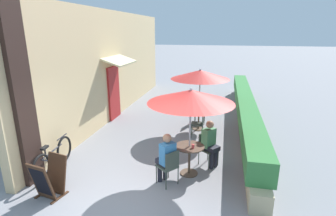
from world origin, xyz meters
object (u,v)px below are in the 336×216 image
(patio_umbrella_near, at_px, (191,96))
(seated_patron_near_left, at_px, (166,156))
(cafe_chair_near_left, at_px, (169,165))
(menu_board, at_px, (49,178))
(coffee_cup_mid, at_px, (195,108))
(patio_table_near, at_px, (189,154))
(cafe_chair_mid_right, at_px, (200,122))
(cafe_chair_mid_left, at_px, (198,110))
(patio_umbrella_mid, at_px, (200,75))
(patio_table_mid, at_px, (199,115))
(cafe_chair_near_right, at_px, (207,146))
(coffee_cup_near, at_px, (193,146))
(bicycle_leaning, at_px, (53,158))
(seated_patron_near_right, at_px, (210,142))

(patio_umbrella_near, bearing_deg, seated_patron_near_left, -131.52)
(cafe_chair_near_left, xyz_separation_m, menu_board, (-2.42, -0.95, -0.09))
(coffee_cup_mid, distance_m, menu_board, 5.35)
(patio_table_near, relative_size, cafe_chair_mid_right, 0.86)
(cafe_chair_mid_right, xyz_separation_m, menu_board, (-2.81, -3.98, -0.09))
(coffee_cup_mid, bearing_deg, cafe_chair_mid_left, 86.38)
(seated_patron_near_left, bearing_deg, cafe_chair_mid_right, 29.58)
(seated_patron_near_left, xyz_separation_m, patio_umbrella_mid, (0.37, 3.66, 1.31))
(patio_umbrella_mid, bearing_deg, patio_table_mid, 180.00)
(cafe_chair_near_right, relative_size, cafe_chair_mid_left, 1.00)
(coffee_cup_near, height_order, coffee_cup_mid, same)
(seated_patron_near_left, relative_size, bicycle_leaning, 0.70)
(cafe_chair_mid_right, bearing_deg, seated_patron_near_left, 168.97)
(cafe_chair_near_right, height_order, bicycle_leaning, cafe_chair_near_right)
(seated_patron_near_right, distance_m, patio_table_mid, 2.68)
(cafe_chair_near_left, bearing_deg, coffee_cup_near, -4.27)
(patio_table_near, relative_size, menu_board, 0.86)
(cafe_chair_near_left, bearing_deg, menu_board, 150.02)
(patio_table_near, height_order, bicycle_leaning, bicycle_leaning)
(patio_table_mid, relative_size, menu_board, 0.86)
(patio_umbrella_near, bearing_deg, coffee_cup_mid, 94.36)
(cafe_chair_near_right, height_order, coffee_cup_mid, cafe_chair_near_right)
(patio_umbrella_near, relative_size, patio_table_mid, 2.93)
(patio_table_near, distance_m, cafe_chair_near_left, 0.71)
(cafe_chair_near_right, distance_m, bicycle_leaning, 3.95)
(patio_table_near, height_order, menu_board, menu_board)
(cafe_chair_near_right, distance_m, cafe_chair_mid_left, 3.29)
(patio_umbrella_mid, xyz_separation_m, menu_board, (-2.71, -4.68, -1.57))
(coffee_cup_mid, bearing_deg, seated_patron_near_left, -93.55)
(patio_table_near, xyz_separation_m, patio_table_mid, (-0.09, 3.14, 0.00))
(seated_patron_near_right, bearing_deg, cafe_chair_near_right, -90.00)
(patio_table_near, bearing_deg, cafe_chair_mid_left, 92.91)
(patio_table_near, xyz_separation_m, cafe_chair_mid_left, (-0.19, 3.84, -0.01))
(seated_patron_near_left, relative_size, cafe_chair_mid_left, 1.44)
(coffee_cup_near, bearing_deg, bicycle_leaning, -171.62)
(cafe_chair_mid_right, bearing_deg, cafe_chair_near_left, 170.79)
(seated_patron_near_right, relative_size, menu_board, 1.43)
(seated_patron_near_right, relative_size, cafe_chair_mid_right, 1.44)
(cafe_chair_near_left, distance_m, seated_patron_near_right, 1.42)
(patio_umbrella_near, relative_size, bicycle_leaning, 1.24)
(patio_umbrella_near, xyz_separation_m, cafe_chair_near_left, (-0.38, -0.60, -1.48))
(coffee_cup_near, bearing_deg, menu_board, -153.30)
(patio_table_mid, bearing_deg, cafe_chair_mid_left, 98.19)
(seated_patron_near_right, xyz_separation_m, coffee_cup_near, (-0.37, -0.62, 0.11))
(cafe_chair_near_right, relative_size, menu_board, 1.00)
(coffee_cup_near, bearing_deg, patio_umbrella_near, 136.37)
(patio_umbrella_mid, bearing_deg, patio_umbrella_near, -88.28)
(bicycle_leaning, bearing_deg, patio_umbrella_near, 5.36)
(patio_umbrella_near, relative_size, coffee_cup_mid, 24.46)
(patio_umbrella_near, bearing_deg, seated_patron_near_right, 48.48)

